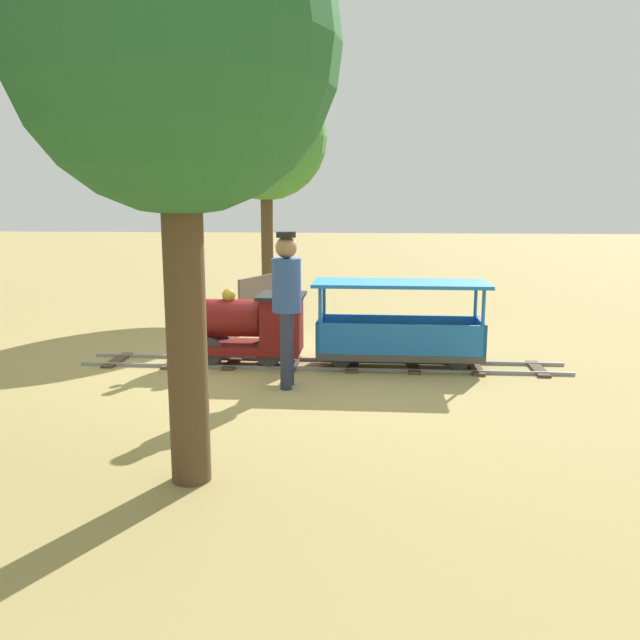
# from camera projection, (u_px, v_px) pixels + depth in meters

# --- Properties ---
(ground_plane) EXTENTS (60.00, 60.00, 0.00)m
(ground_plane) POSITION_uv_depth(u_px,v_px,m) (318.00, 366.00, 7.78)
(ground_plane) COLOR #A38C51
(track) EXTENTS (0.68, 5.70, 0.04)m
(track) POSITION_uv_depth(u_px,v_px,m) (322.00, 364.00, 7.77)
(track) COLOR gray
(track) RESTS_ON ground_plane
(locomotive) EXTENTS (0.64, 1.45, 1.00)m
(locomotive) POSITION_uv_depth(u_px,v_px,m) (249.00, 324.00, 7.76)
(locomotive) COLOR maroon
(locomotive) RESTS_ON ground_plane
(passenger_car) EXTENTS (0.74, 2.00, 0.97)m
(passenger_car) POSITION_uv_depth(u_px,v_px,m) (399.00, 332.00, 7.62)
(passenger_car) COLOR #3F3F3F
(passenger_car) RESTS_ON ground_plane
(conductor_person) EXTENTS (0.30, 0.30, 1.62)m
(conductor_person) POSITION_uv_depth(u_px,v_px,m) (287.00, 297.00, 6.74)
(conductor_person) COLOR #282D47
(conductor_person) RESTS_ON ground_plane
(park_bench) EXTENTS (1.35, 0.87, 0.82)m
(park_bench) POSITION_uv_depth(u_px,v_px,m) (257.00, 301.00, 9.94)
(park_bench) COLOR brown
(park_bench) RESTS_ON ground_plane
(oak_tree_far) EXTENTS (2.15, 2.15, 4.06)m
(oak_tree_far) POSITION_uv_depth(u_px,v_px,m) (266.00, 139.00, 11.45)
(oak_tree_far) COLOR #4C3823
(oak_tree_far) RESTS_ON ground_plane
(oak_tree_distant) EXTENTS (2.10, 2.10, 3.94)m
(oak_tree_distant) POSITION_uv_depth(u_px,v_px,m) (176.00, 51.00, 4.11)
(oak_tree_distant) COLOR #4C3823
(oak_tree_distant) RESTS_ON ground_plane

